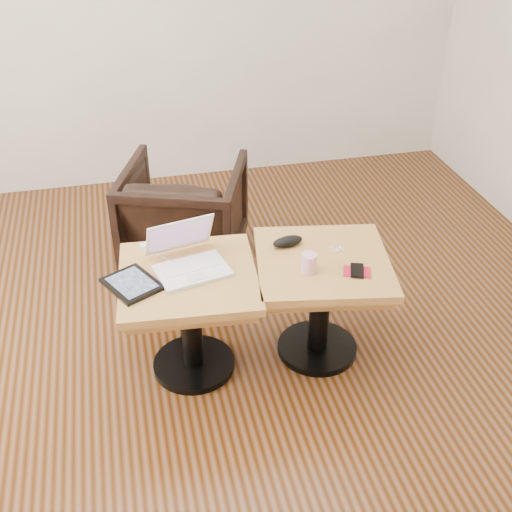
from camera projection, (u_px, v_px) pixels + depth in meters
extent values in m
cube|color=#3B1C06|center=(208.00, 381.00, 3.08)|extent=(4.50, 4.50, 0.01)
cylinder|color=black|center=(194.00, 364.00, 3.15)|extent=(0.40, 0.40, 0.03)
cylinder|color=black|center=(191.00, 323.00, 3.01)|extent=(0.10, 0.10, 0.48)
cube|color=#A87342|center=(189.00, 285.00, 2.89)|extent=(0.61, 0.61, 0.04)
cube|color=#9D5C2E|center=(188.00, 278.00, 2.87)|extent=(0.66, 0.66, 0.04)
cylinder|color=black|center=(317.00, 348.00, 3.25)|extent=(0.40, 0.40, 0.03)
cylinder|color=black|center=(320.00, 307.00, 3.11)|extent=(0.10, 0.10, 0.48)
cube|color=#A87342|center=(322.00, 270.00, 2.99)|extent=(0.65, 0.65, 0.04)
cube|color=#9D5C2E|center=(323.00, 263.00, 2.97)|extent=(0.71, 0.71, 0.04)
cube|color=white|center=(192.00, 271.00, 2.86)|extent=(0.35, 0.28, 0.02)
cube|color=silver|center=(190.00, 265.00, 2.88)|extent=(0.27, 0.16, 0.00)
cube|color=silver|center=(197.00, 276.00, 2.81)|extent=(0.10, 0.07, 0.00)
cube|color=white|center=(179.00, 235.00, 2.92)|extent=(0.33, 0.16, 0.19)
cube|color=maroon|center=(179.00, 235.00, 2.92)|extent=(0.29, 0.13, 0.16)
cube|color=black|center=(132.00, 284.00, 2.78)|extent=(0.28, 0.30, 0.02)
cube|color=#191E38|center=(132.00, 282.00, 2.78)|extent=(0.23, 0.25, 0.00)
cube|color=white|center=(144.00, 247.00, 3.03)|extent=(0.04, 0.04, 0.02)
ellipsoid|color=black|center=(288.00, 241.00, 3.04)|extent=(0.16, 0.09, 0.05)
cylinder|color=#DB4E85|center=(309.00, 263.00, 2.85)|extent=(0.09, 0.09, 0.09)
sphere|color=white|center=(337.00, 250.00, 3.01)|extent=(0.01, 0.01, 0.01)
sphere|color=white|center=(340.00, 247.00, 3.03)|extent=(0.01, 0.01, 0.01)
sphere|color=white|center=(332.00, 248.00, 3.03)|extent=(0.01, 0.01, 0.01)
sphere|color=white|center=(343.00, 250.00, 3.01)|extent=(0.01, 0.01, 0.01)
cylinder|color=white|center=(337.00, 250.00, 3.02)|extent=(0.07, 0.04, 0.00)
cube|color=maroon|center=(357.00, 272.00, 2.87)|extent=(0.14, 0.12, 0.01)
cube|color=black|center=(357.00, 270.00, 2.86)|extent=(0.09, 0.12, 0.01)
imported|color=black|center=(185.00, 214.00, 3.80)|extent=(0.87, 0.88, 0.63)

